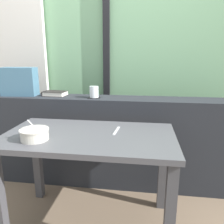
{
  "coord_description": "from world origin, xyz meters",
  "views": [
    {
      "loc": [
        0.38,
        -1.41,
        1.22
      ],
      "look_at": [
        0.14,
        0.31,
        0.77
      ],
      "focal_mm": 35.9,
      "sensor_mm": 36.0,
      "label": 1
    }
  ],
  "objects_px": {
    "juice_glass": "(94,92)",
    "closed_book": "(55,93)",
    "breakfast_table": "(89,150)",
    "soup_bowl": "(35,134)",
    "fork_utensil": "(116,131)",
    "coaster_square": "(94,98)",
    "throw_pillow": "(19,82)"
  },
  "relations": [
    {
      "from": "juice_glass",
      "to": "closed_book",
      "type": "distance_m",
      "value": 0.39
    },
    {
      "from": "breakfast_table",
      "to": "soup_bowl",
      "type": "distance_m",
      "value": 0.37
    },
    {
      "from": "juice_glass",
      "to": "fork_utensil",
      "type": "bearing_deg",
      "value": -61.1
    },
    {
      "from": "coaster_square",
      "to": "closed_book",
      "type": "distance_m",
      "value": 0.39
    },
    {
      "from": "coaster_square",
      "to": "soup_bowl",
      "type": "height_order",
      "value": "coaster_square"
    },
    {
      "from": "breakfast_table",
      "to": "fork_utensil",
      "type": "distance_m",
      "value": 0.23
    },
    {
      "from": "soup_bowl",
      "to": "fork_utensil",
      "type": "relative_size",
      "value": 1.05
    },
    {
      "from": "throw_pillow",
      "to": "soup_bowl",
      "type": "xyz_separation_m",
      "value": [
        0.49,
        -0.72,
        -0.24
      ]
    },
    {
      "from": "juice_glass",
      "to": "soup_bowl",
      "type": "bearing_deg",
      "value": -108.44
    },
    {
      "from": "soup_bowl",
      "to": "fork_utensil",
      "type": "bearing_deg",
      "value": 25.23
    },
    {
      "from": "soup_bowl",
      "to": "breakfast_table",
      "type": "bearing_deg",
      "value": 24.96
    },
    {
      "from": "juice_glass",
      "to": "fork_utensil",
      "type": "relative_size",
      "value": 0.59
    },
    {
      "from": "coaster_square",
      "to": "closed_book",
      "type": "xyz_separation_m",
      "value": [
        -0.39,
        0.06,
        0.02
      ]
    },
    {
      "from": "closed_book",
      "to": "fork_utensil",
      "type": "distance_m",
      "value": 0.84
    },
    {
      "from": "closed_book",
      "to": "throw_pillow",
      "type": "distance_m",
      "value": 0.35
    },
    {
      "from": "breakfast_table",
      "to": "throw_pillow",
      "type": "relative_size",
      "value": 3.58
    },
    {
      "from": "coaster_square",
      "to": "juice_glass",
      "type": "bearing_deg",
      "value": -90.0
    },
    {
      "from": "breakfast_table",
      "to": "fork_utensil",
      "type": "xyz_separation_m",
      "value": [
        0.17,
        0.08,
        0.12
      ]
    },
    {
      "from": "breakfast_table",
      "to": "soup_bowl",
      "type": "xyz_separation_m",
      "value": [
        -0.31,
        -0.14,
        0.15
      ]
    },
    {
      "from": "juice_glass",
      "to": "throw_pillow",
      "type": "xyz_separation_m",
      "value": [
        -0.72,
        0.03,
        0.08
      ]
    },
    {
      "from": "closed_book",
      "to": "fork_utensil",
      "type": "height_order",
      "value": "closed_book"
    },
    {
      "from": "breakfast_table",
      "to": "coaster_square",
      "type": "relative_size",
      "value": 11.46
    },
    {
      "from": "coaster_square",
      "to": "fork_utensil",
      "type": "distance_m",
      "value": 0.55
    },
    {
      "from": "juice_glass",
      "to": "throw_pillow",
      "type": "height_order",
      "value": "throw_pillow"
    },
    {
      "from": "fork_utensil",
      "to": "juice_glass",
      "type": "bearing_deg",
      "value": 124.7
    },
    {
      "from": "juice_glass",
      "to": "coaster_square",
      "type": "bearing_deg",
      "value": 90.0
    },
    {
      "from": "juice_glass",
      "to": "closed_book",
      "type": "height_order",
      "value": "juice_glass"
    },
    {
      "from": "fork_utensil",
      "to": "closed_book",
      "type": "bearing_deg",
      "value": 146.73
    },
    {
      "from": "juice_glass",
      "to": "soup_bowl",
      "type": "relative_size",
      "value": 0.56
    },
    {
      "from": "throw_pillow",
      "to": "fork_utensil",
      "type": "relative_size",
      "value": 1.88
    },
    {
      "from": "throw_pillow",
      "to": "soup_bowl",
      "type": "height_order",
      "value": "throw_pillow"
    },
    {
      "from": "soup_bowl",
      "to": "coaster_square",
      "type": "bearing_deg",
      "value": 71.56
    }
  ]
}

